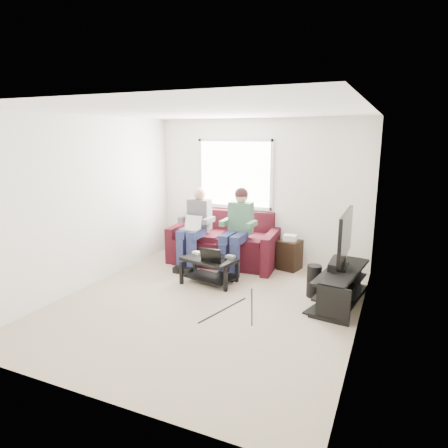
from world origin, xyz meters
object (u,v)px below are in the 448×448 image
(subwoofer, at_px, (314,281))
(end_table, at_px, (290,254))
(coffee_table, at_px, (209,265))
(tv_stand, at_px, (341,288))
(tv, at_px, (345,236))
(sofa, at_px, (224,244))

(subwoofer, relative_size, end_table, 0.76)
(subwoofer, bearing_deg, coffee_table, -175.66)
(subwoofer, bearing_deg, end_table, 121.15)
(end_table, bearing_deg, coffee_table, -130.27)
(coffee_table, bearing_deg, tv_stand, 2.00)
(tv, bearing_deg, coffee_table, -175.16)
(end_table, bearing_deg, tv_stand, -47.16)
(sofa, bearing_deg, coffee_table, -78.82)
(sofa, relative_size, end_table, 3.31)
(sofa, xyz_separation_m, tv, (2.23, -0.91, 0.60))
(tv, height_order, subwoofer, tv)
(tv_stand, distance_m, tv, 0.73)
(coffee_table, bearing_deg, sofa, 101.18)
(tv_stand, height_order, end_table, end_table)
(coffee_table, bearing_deg, end_table, 49.73)
(end_table, bearing_deg, tv, -44.51)
(sofa, xyz_separation_m, end_table, (1.21, 0.10, -0.06))
(coffee_table, relative_size, subwoofer, 1.94)
(tv_stand, bearing_deg, sofa, 155.72)
(tv_stand, height_order, subwoofer, tv_stand)
(end_table, bearing_deg, sofa, -175.41)
(coffee_table, relative_size, end_table, 1.49)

